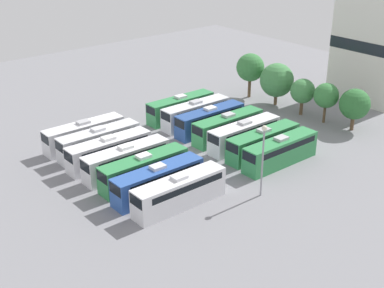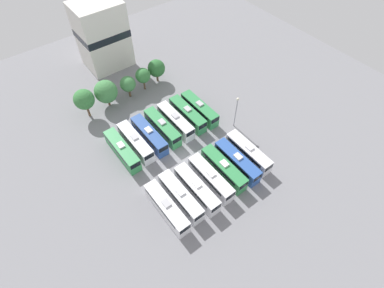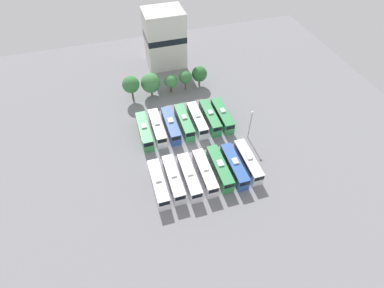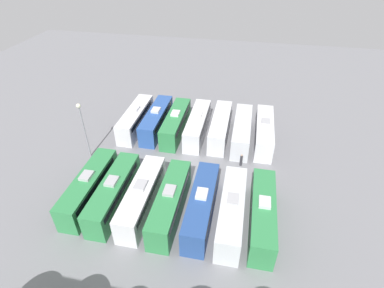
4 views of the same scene
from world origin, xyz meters
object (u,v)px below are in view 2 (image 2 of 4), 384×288
object	(u,v)px
bus_3	(211,178)
depot_building	(102,35)
bus_13	(199,109)
tree_1	(106,92)
bus_6	(248,152)
bus_12	(188,114)
bus_9	(149,135)
worker_person	(161,178)
bus_1	(181,196)
bus_4	(224,168)
bus_8	(135,142)
bus_7	(122,150)
bus_0	(167,208)
light_pole	(237,108)
bus_2	(197,189)
tree_4	(156,68)
bus_5	(237,161)
tree_0	(84,99)
tree_2	(128,84)
tree_3	(143,76)
bus_10	(162,127)
bus_11	(175,121)

from	to	relation	value
bus_3	depot_building	xyz separation A→B (m)	(2.56, 46.24, 6.68)
bus_13	tree_1	size ratio (longest dim) A/B	1.63
bus_6	bus_12	world-z (taller)	same
bus_9	worker_person	world-z (taller)	bus_9
bus_1	bus_6	bearing A→B (deg)	-0.62
bus_4	tree_1	size ratio (longest dim) A/B	1.63
bus_13	worker_person	bearing A→B (deg)	-150.63
bus_3	bus_8	distance (m)	17.63
bus_3	bus_7	world-z (taller)	same
bus_8	bus_1	bearing A→B (deg)	-90.23
bus_0	light_pole	distance (m)	25.60
bus_2	tree_4	world-z (taller)	tree_4
bus_4	bus_12	distance (m)	16.37
bus_9	tree_1	world-z (taller)	tree_1
bus_1	depot_building	distance (m)	47.36
bus_5	bus_8	distance (m)	21.20
bus_2	tree_0	bearing A→B (deg)	102.58
bus_2	bus_6	xyz separation A→B (m)	(13.45, 0.33, 0.00)
bus_6	tree_0	size ratio (longest dim) A/B	1.49
tree_1	tree_4	bearing A→B (deg)	2.04
bus_4	depot_building	world-z (taller)	depot_building
bus_8	bus_13	size ratio (longest dim) A/B	1.00
bus_4	bus_5	bearing A→B (deg)	-6.37
bus_13	tree_4	distance (m)	16.30
depot_building	bus_12	bearing A→B (deg)	-82.08
worker_person	tree_4	world-z (taller)	tree_4
bus_9	bus_0	bearing A→B (deg)	-112.26
bus_5	bus_13	bearing A→B (deg)	78.44
bus_12	bus_9	bearing A→B (deg)	-179.71
tree_2	light_pole	bearing A→B (deg)	-59.51
worker_person	tree_4	distance (m)	30.54
bus_13	tree_0	bearing A→B (deg)	143.49
bus_3	light_pole	world-z (taller)	light_pole
bus_3	light_pole	distance (m)	16.63
bus_1	bus_7	xyz separation A→B (m)	(-3.16, 15.78, 0.00)
bus_1	bus_9	size ratio (longest dim) A/B	1.00
tree_1	tree_3	size ratio (longest dim) A/B	1.13
bus_0	bus_4	xyz separation A→B (m)	(13.44, 0.19, 0.00)
bus_6	bus_9	bearing A→B (deg)	129.85
bus_2	bus_5	bearing A→B (deg)	0.15
tree_4	depot_building	distance (m)	16.25
bus_10	depot_building	size ratio (longest dim) A/B	0.65
bus_3	bus_12	distance (m)	17.54
bus_3	bus_12	size ratio (longest dim) A/B	1.00
bus_10	bus_1	bearing A→B (deg)	-113.06
bus_6	bus_11	bearing A→B (deg)	112.33
bus_4	bus_5	world-z (taller)	same
bus_5	depot_building	bearing A→B (deg)	94.99
bus_3	tree_3	bearing A→B (deg)	81.54
bus_0	bus_3	world-z (taller)	same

